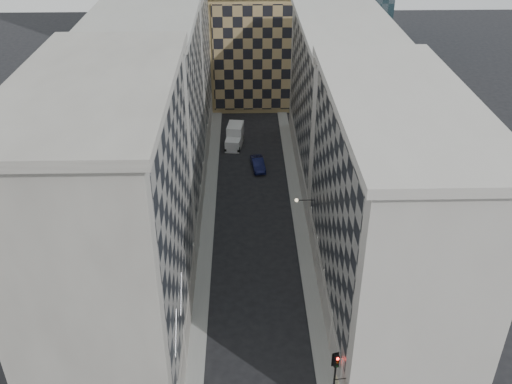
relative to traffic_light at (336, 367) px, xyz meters
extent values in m
cube|color=gray|center=(-10.83, 25.14, -3.31)|extent=(1.50, 100.00, 0.15)
cube|color=gray|center=(-0.33, 25.14, -3.31)|extent=(1.50, 100.00, 0.15)
cube|color=gray|center=(-16.58, 6.14, 8.11)|extent=(10.00, 22.00, 23.00)
cube|color=gray|center=(-11.70, 6.14, 9.61)|extent=(0.25, 19.36, 18.00)
cube|color=gray|center=(-11.78, 6.14, -1.79)|extent=(0.45, 21.12, 3.20)
cube|color=gray|center=(-16.58, 6.14, 19.96)|extent=(10.80, 22.80, 0.70)
cylinder|color=gray|center=(-11.93, 3.39, -1.19)|extent=(0.90, 0.90, 4.40)
cylinder|color=gray|center=(-11.93, 8.89, -1.19)|extent=(0.90, 0.90, 4.40)
cylinder|color=gray|center=(-11.93, 14.39, -1.19)|extent=(0.90, 0.90, 4.40)
cube|color=gray|center=(-16.58, 28.14, 7.61)|extent=(10.00, 22.00, 22.00)
cube|color=gray|center=(-11.70, 28.14, 9.11)|extent=(0.25, 19.36, 17.00)
cube|color=gray|center=(-11.78, 28.14, -1.79)|extent=(0.45, 21.12, 3.20)
cube|color=gray|center=(-16.58, 28.14, 18.96)|extent=(10.80, 22.80, 0.70)
cylinder|color=gray|center=(-11.93, 19.89, -1.19)|extent=(0.90, 0.90, 4.40)
cylinder|color=gray|center=(-11.93, 25.39, -1.19)|extent=(0.90, 0.90, 4.40)
cylinder|color=gray|center=(-11.93, 30.89, -1.19)|extent=(0.90, 0.90, 4.40)
cylinder|color=gray|center=(-11.93, 36.39, -1.19)|extent=(0.90, 0.90, 4.40)
cube|color=gray|center=(-16.58, 50.14, 7.11)|extent=(10.00, 22.00, 21.00)
cube|color=gray|center=(-11.70, 50.14, 8.61)|extent=(0.25, 19.36, 16.00)
cube|color=gray|center=(-11.78, 50.14, -1.79)|extent=(0.45, 21.12, 3.20)
cylinder|color=gray|center=(-11.93, 41.89, -1.19)|extent=(0.90, 0.90, 4.40)
cylinder|color=gray|center=(-11.93, 47.39, -1.19)|extent=(0.90, 0.90, 4.40)
cylinder|color=gray|center=(-11.93, 52.89, -1.19)|extent=(0.90, 0.90, 4.40)
cylinder|color=gray|center=(-11.93, 58.39, -1.19)|extent=(0.90, 0.90, 4.40)
cube|color=#ABA59D|center=(5.42, 10.14, 6.61)|extent=(10.00, 26.00, 20.00)
cube|color=gray|center=(0.54, 10.14, 8.11)|extent=(0.25, 22.88, 15.00)
cube|color=#ABA59D|center=(0.62, 10.14, -1.79)|extent=(0.45, 24.96, 3.20)
cube|color=#ABA59D|center=(5.42, 10.14, 16.96)|extent=(10.80, 26.80, 0.70)
cylinder|color=#ABA59D|center=(0.77, -0.26, -1.19)|extent=(0.90, 0.90, 4.40)
cylinder|color=#ABA59D|center=(0.77, 4.94, -1.19)|extent=(0.90, 0.90, 4.40)
cylinder|color=#ABA59D|center=(0.77, 10.14, -1.19)|extent=(0.90, 0.90, 4.40)
cylinder|color=#ABA59D|center=(0.77, 15.34, -1.19)|extent=(0.90, 0.90, 4.40)
cylinder|color=#ABA59D|center=(0.77, 20.54, -1.19)|extent=(0.90, 0.90, 4.40)
cube|color=#ABA59D|center=(5.42, 37.14, 6.11)|extent=(10.00, 28.00, 19.00)
cube|color=gray|center=(0.54, 37.14, 7.61)|extent=(0.25, 24.64, 14.00)
cube|color=#ABA59D|center=(0.62, 37.14, -1.79)|extent=(0.45, 26.88, 3.20)
cube|color=#ABA59D|center=(5.42, 37.14, 15.96)|extent=(10.80, 28.80, 0.70)
cube|color=tan|center=(-3.58, 63.14, 5.61)|extent=(16.00, 14.00, 18.00)
cube|color=tan|center=(-3.58, 56.04, 5.61)|extent=(15.20, 0.25, 16.50)
cylinder|color=gray|center=(-11.48, -0.86, 4.61)|extent=(0.10, 2.33, 2.33)
cylinder|color=gray|center=(-11.48, 3.14, 4.61)|extent=(0.10, 2.33, 2.33)
cylinder|color=black|center=(-0.48, 19.14, 2.81)|extent=(1.80, 0.08, 0.08)
sphere|color=#FFE5B2|center=(-1.38, 19.14, 2.81)|extent=(0.36, 0.36, 0.36)
cylinder|color=black|center=(0.00, 0.00, -1.59)|extent=(0.14, 0.14, 3.31)
cube|color=black|center=(0.00, 0.00, 0.64)|extent=(0.43, 0.39, 1.14)
cube|color=black|center=(-0.06, 0.17, 0.64)|extent=(0.55, 0.23, 1.29)
sphere|color=#FF0C07|center=(0.06, -0.16, 1.02)|extent=(0.21, 0.21, 0.21)
sphere|color=#331E05|center=(0.06, -0.16, 0.64)|extent=(0.21, 0.21, 0.21)
sphere|color=black|center=(0.06, -0.16, 0.25)|extent=(0.21, 0.21, 0.21)
cube|color=silver|center=(-8.13, 42.98, -2.56)|extent=(2.30, 2.46, 1.66)
cube|color=silver|center=(-7.81, 45.36, -1.96)|extent=(2.54, 3.57, 2.86)
cylinder|color=black|center=(-9.15, 42.37, -2.98)|extent=(0.38, 0.86, 0.83)
cylinder|color=black|center=(-7.32, 42.13, -2.98)|extent=(0.38, 0.86, 0.83)
cylinder|color=black|center=(-8.58, 46.57, -2.98)|extent=(0.38, 0.86, 0.83)
cylinder|color=black|center=(-6.75, 46.33, -2.98)|extent=(0.38, 0.86, 0.83)
imported|color=#10153E|center=(-4.76, 37.27, -2.67)|extent=(2.09, 4.54, 1.44)
cylinder|color=black|center=(0.02, -1.86, 0.83)|extent=(0.84, 0.18, 0.06)
cube|color=#C5BB91|center=(-0.18, -1.86, 0.41)|extent=(0.16, 0.74, 0.74)
camera|label=1|loc=(-6.68, -29.58, 32.98)|focal=40.00mm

